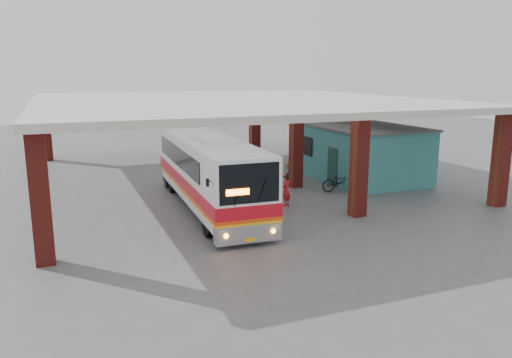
{
  "coord_description": "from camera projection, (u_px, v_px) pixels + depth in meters",
  "views": [
    {
      "loc": [
        -8.86,
        -20.74,
        6.11
      ],
      "look_at": [
        -0.52,
        0.0,
        1.31
      ],
      "focal_mm": 35.0,
      "sensor_mm": 36.0,
      "label": 1
    }
  ],
  "objects": [
    {
      "name": "ground",
      "position": [
        266.0,
        206.0,
        23.32
      ],
      "size": [
        90.0,
        90.0,
        0.0
      ],
      "primitive_type": "plane",
      "color": "#515154",
      "rests_on": "ground"
    },
    {
      "name": "brick_columns",
      "position": [
        255.0,
        144.0,
        27.92
      ],
      "size": [
        20.1,
        21.6,
        4.35
      ],
      "color": "maroon",
      "rests_on": "ground"
    },
    {
      "name": "canopy_roof",
      "position": [
        230.0,
        101.0,
        28.46
      ],
      "size": [
        21.0,
        23.0,
        0.3
      ],
      "primitive_type": "cube",
      "color": "beige",
      "rests_on": "brick_columns"
    },
    {
      "name": "shop_building",
      "position": [
        357.0,
        151.0,
        29.36
      ],
      "size": [
        5.2,
        8.2,
        3.11
      ],
      "color": "teal",
      "rests_on": "ground"
    },
    {
      "name": "coach_bus",
      "position": [
        208.0,
        171.0,
        22.63
      ],
      "size": [
        2.94,
        11.88,
        3.43
      ],
      "rotation": [
        0.0,
        0.0,
        -0.04
      ],
      "color": "white",
      "rests_on": "ground"
    },
    {
      "name": "motorcycle",
      "position": [
        340.0,
        181.0,
        26.0
      ],
      "size": [
        2.1,
        0.85,
        1.08
      ],
      "primitive_type": "imported",
      "rotation": [
        0.0,
        0.0,
        1.51
      ],
      "color": "black",
      "rests_on": "ground"
    },
    {
      "name": "pedestrian",
      "position": [
        286.0,
        190.0,
        23.12
      ],
      "size": [
        0.66,
        0.63,
        1.53
      ],
      "primitive_type": "imported",
      "rotation": [
        0.0,
        0.0,
        3.82
      ],
      "color": "red",
      "rests_on": "ground"
    },
    {
      "name": "red_chair",
      "position": [
        290.0,
        163.0,
        32.34
      ],
      "size": [
        0.46,
        0.46,
        0.74
      ],
      "rotation": [
        0.0,
        0.0,
        -0.21
      ],
      "color": "#B11C12",
      "rests_on": "ground"
    }
  ]
}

